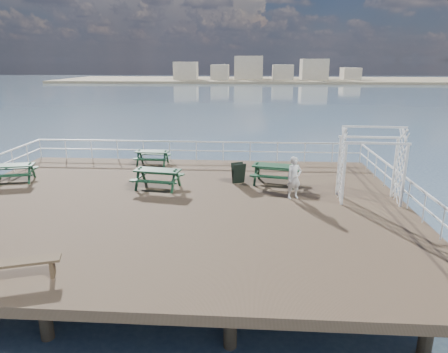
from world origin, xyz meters
TOP-DOWN VIEW (x-y plane):
  - ground at (0.00, 0.00)m, footprint 18.00×14.00m
  - sea_backdrop at (12.54, 134.07)m, footprint 300.00×300.00m
  - railing at (-0.07, 2.57)m, footprint 17.77×13.76m
  - picnic_table_a at (-7.80, 2.36)m, footprint 2.14×1.88m
  - picnic_table_b at (-2.20, 5.80)m, footprint 1.76×1.44m
  - picnic_table_c at (4.08, 2.79)m, footprint 2.30×2.00m
  - picnic_table_d at (-1.00, 1.81)m, footprint 2.15×1.84m
  - flat_bench_near at (-2.71, -5.80)m, footprint 1.84×0.99m
  - trellis_arbor at (7.60, 0.81)m, footprint 2.44×1.39m
  - sandwich_board at (2.44, 2.79)m, footprint 0.69×0.62m
  - person at (4.70, 0.88)m, footprint 0.73×0.62m

SIDE VIEW (x-z plane):
  - sea_backdrop at x=12.54m, z-range -5.11..4.09m
  - ground at x=0.00m, z-range -0.30..0.00m
  - flat_bench_near at x=-2.71m, z-range 0.13..0.65m
  - sandwich_board at x=2.44m, z-range -0.01..0.92m
  - picnic_table_b at x=-2.20m, z-range 0.12..0.95m
  - picnic_table_a at x=-7.80m, z-range 0.12..1.02m
  - picnic_table_d at x=-1.00m, z-range 0.13..1.07m
  - picnic_table_c at x=4.08m, z-range 0.14..1.11m
  - person at x=4.70m, z-range 0.00..1.70m
  - railing at x=-0.07m, z-range 0.32..1.42m
  - trellis_arbor at x=7.60m, z-range -0.16..2.79m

